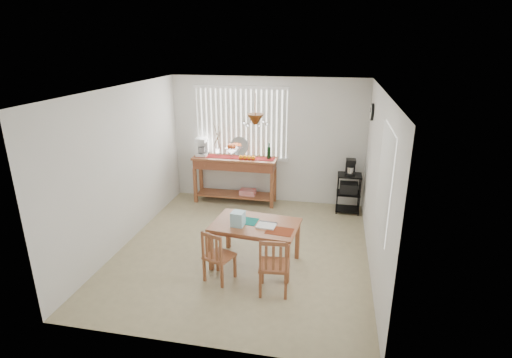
% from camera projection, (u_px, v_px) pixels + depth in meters
% --- Properties ---
extents(ground, '(4.00, 4.50, 0.01)m').
position_uv_depth(ground, '(244.00, 249.00, 6.59)').
color(ground, tan).
extents(room_shell, '(4.20, 4.70, 2.70)m').
position_uv_depth(room_shell, '(243.00, 150.00, 6.05)').
color(room_shell, silver).
rests_on(room_shell, ground).
extents(sideboard, '(1.74, 0.49, 0.98)m').
position_uv_depth(sideboard, '(235.00, 169.00, 8.30)').
color(sideboard, '#955432').
rests_on(sideboard, ground).
extents(sideboard_items, '(1.65, 0.42, 0.75)m').
position_uv_depth(sideboard_items, '(222.00, 150.00, 8.24)').
color(sideboard_items, maroon).
rests_on(sideboard_items, sideboard).
extents(wire_cart, '(0.46, 0.37, 0.78)m').
position_uv_depth(wire_cart, '(349.00, 190.00, 7.90)').
color(wire_cart, black).
rests_on(wire_cart, ground).
extents(cart_items, '(0.18, 0.22, 0.32)m').
position_uv_depth(cart_items, '(350.00, 167.00, 7.75)').
color(cart_items, black).
rests_on(cart_items, wire_cart).
extents(dining_table, '(1.35, 0.94, 0.68)m').
position_uv_depth(dining_table, '(255.00, 228.00, 5.98)').
color(dining_table, '#955432').
rests_on(dining_table, ground).
extents(table_items, '(0.97, 0.55, 0.22)m').
position_uv_depth(table_items, '(245.00, 221.00, 5.86)').
color(table_items, '#147167').
rests_on(table_items, dining_table).
extents(chair_left, '(0.47, 0.47, 0.79)m').
position_uv_depth(chair_left, '(218.00, 256.00, 5.62)').
color(chair_left, '#955432').
rests_on(chair_left, ground).
extents(chair_right, '(0.43, 0.43, 0.85)m').
position_uv_depth(chair_right, '(274.00, 266.00, 5.33)').
color(chair_right, '#955432').
rests_on(chair_right, ground).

